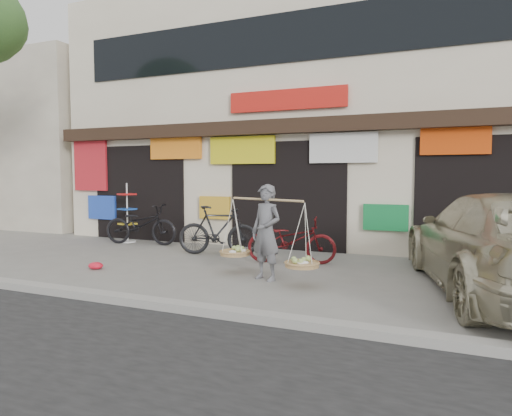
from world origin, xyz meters
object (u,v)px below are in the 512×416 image
at_px(display_rack, 127,218).
at_px(bike_0, 141,224).
at_px(bike_2, 291,240).
at_px(bike_1, 218,231).
at_px(street_vendor, 266,236).
at_px(suv, 506,244).

bearing_deg(display_rack, bike_0, -18.02).
bearing_deg(display_rack, bike_2, -12.02).
bearing_deg(bike_2, bike_1, 68.65).
relative_size(bike_0, display_rack, 1.26).
relative_size(bike_1, display_rack, 1.16).
xyz_separation_m(bike_0, display_rack, (-0.60, 0.20, 0.12)).
bearing_deg(street_vendor, bike_0, 172.07).
relative_size(bike_0, bike_2, 1.10).
bearing_deg(display_rack, bike_1, -14.19).
height_order(street_vendor, bike_2, street_vendor).
height_order(street_vendor, display_rack, street_vendor).
xyz_separation_m(bike_1, display_rack, (-3.28, 0.83, 0.09)).
bearing_deg(bike_0, suv, -111.99).
distance_m(street_vendor, bike_2, 1.66).
bearing_deg(display_rack, suv, -14.08).
height_order(bike_0, bike_1, bike_1).
relative_size(bike_2, suv, 0.32).
bearing_deg(bike_1, bike_2, -111.57).
bearing_deg(street_vendor, bike_1, 156.63).
xyz_separation_m(bike_2, display_rack, (-5.16, 1.10, 0.17)).
bearing_deg(bike_1, street_vendor, -147.46).
relative_size(bike_2, display_rack, 1.14).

